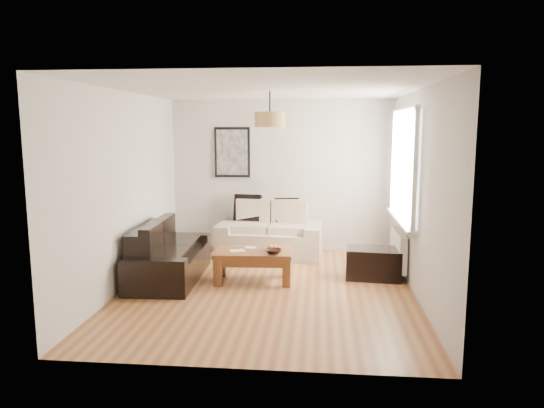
# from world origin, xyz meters

# --- Properties ---
(floor) EXTENTS (4.50, 4.50, 0.00)m
(floor) POSITION_xyz_m (0.00, 0.00, 0.00)
(floor) COLOR brown
(floor) RESTS_ON ground
(ceiling) EXTENTS (3.80, 4.50, 0.00)m
(ceiling) POSITION_xyz_m (0.00, 0.00, 2.60)
(ceiling) COLOR white
(ceiling) RESTS_ON floor
(wall_back) EXTENTS (3.80, 0.04, 2.60)m
(wall_back) POSITION_xyz_m (0.00, 2.25, 1.30)
(wall_back) COLOR silver
(wall_back) RESTS_ON floor
(wall_front) EXTENTS (3.80, 0.04, 2.60)m
(wall_front) POSITION_xyz_m (0.00, -2.25, 1.30)
(wall_front) COLOR silver
(wall_front) RESTS_ON floor
(wall_left) EXTENTS (0.04, 4.50, 2.60)m
(wall_left) POSITION_xyz_m (-1.90, 0.00, 1.30)
(wall_left) COLOR silver
(wall_left) RESTS_ON floor
(wall_right) EXTENTS (0.04, 4.50, 2.60)m
(wall_right) POSITION_xyz_m (1.90, 0.00, 1.30)
(wall_right) COLOR silver
(wall_right) RESTS_ON floor
(window_bay) EXTENTS (0.14, 1.90, 1.60)m
(window_bay) POSITION_xyz_m (1.86, 0.80, 1.60)
(window_bay) COLOR white
(window_bay) RESTS_ON wall_right
(radiator) EXTENTS (0.10, 0.90, 0.52)m
(radiator) POSITION_xyz_m (1.82, 0.80, 0.38)
(radiator) COLOR white
(radiator) RESTS_ON wall_right
(poster) EXTENTS (0.62, 0.04, 0.87)m
(poster) POSITION_xyz_m (-0.85, 2.22, 1.70)
(poster) COLOR black
(poster) RESTS_ON wall_back
(pendant_shade) EXTENTS (0.40, 0.40, 0.20)m
(pendant_shade) POSITION_xyz_m (0.00, 0.30, 2.23)
(pendant_shade) COLOR tan
(pendant_shade) RESTS_ON ceiling
(loveseat_cream) EXTENTS (1.76, 1.02, 0.85)m
(loveseat_cream) POSITION_xyz_m (-0.15, 1.78, 0.43)
(loveseat_cream) COLOR #BDB098
(loveseat_cream) RESTS_ON floor
(sofa_leather) EXTENTS (0.91, 1.77, 0.75)m
(sofa_leather) POSITION_xyz_m (-1.43, 0.31, 0.38)
(sofa_leather) COLOR black
(sofa_leather) RESTS_ON floor
(coffee_table) EXTENTS (1.09, 0.63, 0.44)m
(coffee_table) POSITION_xyz_m (-0.23, 0.30, 0.22)
(coffee_table) COLOR brown
(coffee_table) RESTS_ON floor
(ottoman) EXTENTS (0.80, 0.55, 0.43)m
(ottoman) POSITION_xyz_m (1.45, 0.61, 0.22)
(ottoman) COLOR black
(ottoman) RESTS_ON floor
(cushion_left) EXTENTS (0.47, 0.19, 0.46)m
(cushion_left) POSITION_xyz_m (-0.55, 1.99, 0.76)
(cushion_left) COLOR black
(cushion_left) RESTS_ON loveseat_cream
(cushion_right) EXTENTS (0.42, 0.21, 0.41)m
(cushion_right) POSITION_xyz_m (0.12, 1.99, 0.74)
(cushion_right) COLOR black
(cushion_right) RESTS_ON loveseat_cream
(fruit_bowl) EXTENTS (0.25, 0.25, 0.06)m
(fruit_bowl) POSITION_xyz_m (0.06, 0.19, 0.47)
(fruit_bowl) COLOR black
(fruit_bowl) RESTS_ON coffee_table
(orange_a) EXTENTS (0.08, 0.08, 0.08)m
(orange_a) POSITION_xyz_m (0.06, 0.37, 0.48)
(orange_a) COLOR #FF5F15
(orange_a) RESTS_ON fruit_bowl
(orange_b) EXTENTS (0.07, 0.07, 0.06)m
(orange_b) POSITION_xyz_m (0.12, 0.35, 0.48)
(orange_b) COLOR orange
(orange_b) RESTS_ON fruit_bowl
(orange_c) EXTENTS (0.10, 0.10, 0.08)m
(orange_c) POSITION_xyz_m (0.00, 0.36, 0.48)
(orange_c) COLOR orange
(orange_c) RESTS_ON fruit_bowl
(papers) EXTENTS (0.24, 0.21, 0.01)m
(papers) POSITION_xyz_m (-0.45, 0.28, 0.44)
(papers) COLOR white
(papers) RESTS_ON coffee_table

